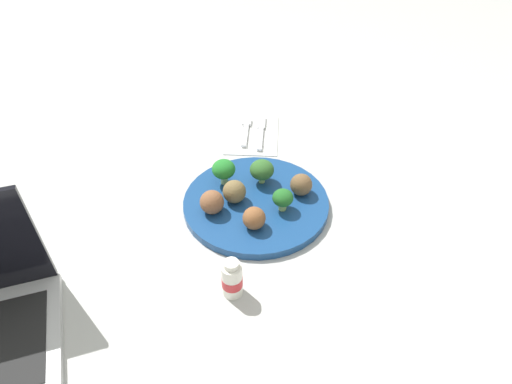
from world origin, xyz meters
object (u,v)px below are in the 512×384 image
at_px(fork, 246,130).
at_px(yogurt_bottle, 232,279).
at_px(broccoli_floret_back_left, 262,170).
at_px(meatball_near_rim, 234,192).
at_px(plate, 256,203).
at_px(broccoli_floret_back_right, 224,170).
at_px(broccoli_floret_far_rim, 283,198).
at_px(napkin, 253,134).
at_px(meatball_far_rim, 212,202).
at_px(meatball_mid_right, 254,218).
at_px(meatball_back_left, 301,185).
at_px(knife, 261,131).

bearing_deg(fork, yogurt_bottle, 176.37).
xyz_separation_m(broccoli_floret_back_left, meatball_near_rim, (-0.06, 0.05, -0.01)).
relative_size(plate, broccoli_floret_back_right, 5.27).
bearing_deg(broccoli_floret_far_rim, napkin, 9.42).
relative_size(meatball_far_rim, yogurt_bottle, 0.63).
height_order(broccoli_floret_back_right, meatball_near_rim, broccoli_floret_back_right).
distance_m(meatball_mid_right, meatball_far_rim, 0.09).
distance_m(broccoli_floret_back_right, meatball_back_left, 0.15).
xyz_separation_m(plate, yogurt_bottle, (-0.20, 0.04, 0.02)).
height_order(broccoli_floret_back_right, meatball_far_rim, broccoli_floret_back_right).
xyz_separation_m(broccoli_floret_back_left, fork, (0.21, 0.03, -0.04)).
bearing_deg(plate, broccoli_floret_back_left, -13.82).
relative_size(broccoli_floret_far_rim, meatball_back_left, 1.01).
relative_size(plate, broccoli_floret_back_left, 5.64).
distance_m(meatball_near_rim, yogurt_bottle, 0.20).
bearing_deg(meatball_mid_right, yogurt_bottle, 163.69).
relative_size(broccoli_floret_far_rim, knife, 0.30).
relative_size(knife, yogurt_bottle, 2.02).
bearing_deg(knife, broccoli_floret_back_right, 157.91).
distance_m(fork, yogurt_bottle, 0.47).
distance_m(broccoli_floret_back_right, meatball_mid_right, 0.14).
height_order(plate, broccoli_floret_far_rim, broccoli_floret_far_rim).
xyz_separation_m(plate, broccoli_floret_back_left, (0.06, -0.01, 0.04)).
relative_size(napkin, yogurt_bottle, 2.36).
bearing_deg(meatball_far_rim, meatball_mid_right, -119.82).
relative_size(broccoli_floret_back_left, knife, 0.34).
height_order(plate, knife, plate).
bearing_deg(plate, broccoli_floret_far_rim, -119.54).
xyz_separation_m(meatball_back_left, knife, (0.24, 0.07, -0.03)).
relative_size(meatball_mid_right, meatball_back_left, 0.97).
xyz_separation_m(plate, knife, (0.26, -0.02, -0.00)).
bearing_deg(meatball_back_left, fork, 22.84).
distance_m(broccoli_floret_back_left, meatball_mid_right, 0.13).
bearing_deg(meatball_mid_right, meatball_near_rim, 26.06).
height_order(meatball_mid_right, yogurt_bottle, yogurt_bottle).
distance_m(plate, yogurt_bottle, 0.21).
bearing_deg(broccoli_floret_far_rim, knife, 5.57).
relative_size(fork, knife, 0.83).
xyz_separation_m(meatball_near_rim, knife, (0.26, -0.06, -0.03)).
distance_m(broccoli_floret_far_rim, knife, 0.29).
height_order(meatball_near_rim, yogurt_bottle, yogurt_bottle).
distance_m(plate, fork, 0.26).
xyz_separation_m(broccoli_floret_far_rim, meatball_near_rim, (0.03, 0.09, -0.00)).
distance_m(broccoli_floret_back_right, fork, 0.22).
relative_size(meatball_back_left, fork, 0.36).
bearing_deg(broccoli_floret_far_rim, yogurt_bottle, 152.25).
relative_size(meatball_near_rim, meatball_far_rim, 0.99).
xyz_separation_m(broccoli_floret_far_rim, meatball_mid_right, (-0.05, 0.05, -0.01)).
xyz_separation_m(meatball_near_rim, napkin, (0.25, -0.04, -0.04)).
bearing_deg(yogurt_bottle, knife, -8.05).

